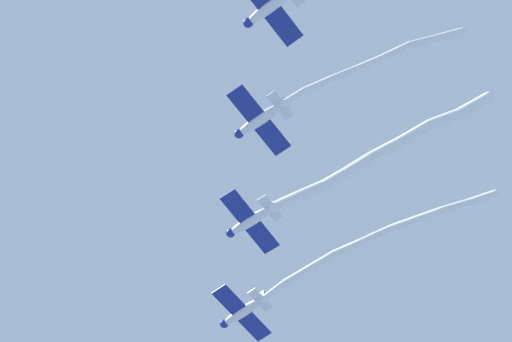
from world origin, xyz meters
The scene contains 7 objects.
airplane_lead centered at (0.74, -0.50, 77.02)m, with size 7.11×5.30×1.78m.
smoke_trail_lead centered at (-0.26, 13.74, 75.81)m, with size 3.98×23.65×3.49m.
airplane_left_wing centered at (7.65, 6.47, 77.27)m, with size 7.17×5.37×1.78m.
smoke_trail_left_wing centered at (5.77, 19.16, 76.75)m, with size 4.53×21.33×2.08m.
airplane_right_wing centered at (14.54, 13.44, 77.52)m, with size 7.14×5.34×1.78m.
smoke_trail_right_wing centered at (12.33, 23.57, 77.68)m, with size 5.46×15.64×1.25m.
airplane_slot centered at (21.44, 20.42, 77.77)m, with size 7.12×5.32×1.78m.
Camera 1 is at (38.32, 33.44, 7.20)m, focal length 63.61 mm.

